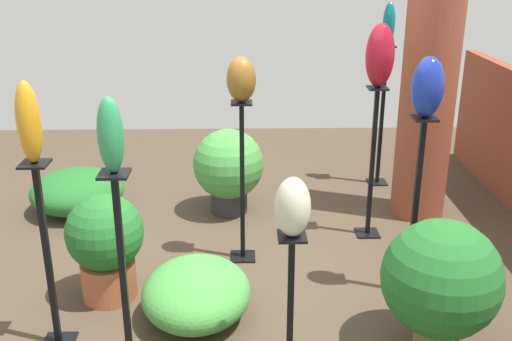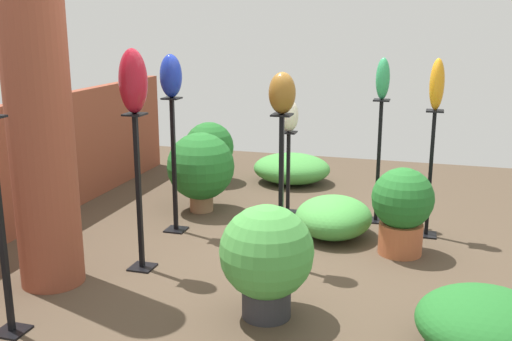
% 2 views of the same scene
% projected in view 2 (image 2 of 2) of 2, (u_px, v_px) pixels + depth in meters
% --- Properties ---
extents(ground_plane, '(8.00, 8.00, 0.00)m').
position_uv_depth(ground_plane, '(288.00, 253.00, 5.41)').
color(ground_plane, '#4C3D2D').
extents(brick_wall_back, '(5.60, 0.12, 1.28)m').
position_uv_depth(brick_wall_back, '(31.00, 165.00, 5.98)').
color(brick_wall_back, brown).
rests_on(brick_wall_back, ground).
extents(brick_pillar, '(0.49, 0.49, 2.71)m').
position_uv_depth(brick_pillar, '(39.00, 115.00, 4.49)').
color(brick_pillar, brown).
rests_on(brick_pillar, ground).
extents(pedestal_bronze, '(0.20, 0.20, 1.31)m').
position_uv_depth(pedestal_bronze, '(281.00, 198.00, 5.01)').
color(pedestal_bronze, black).
rests_on(pedestal_bronze, ground).
extents(pedestal_jade, '(0.20, 0.20, 1.28)m').
position_uv_depth(pedestal_jade, '(378.00, 167.00, 6.13)').
color(pedestal_jade, black).
rests_on(pedestal_jade, ground).
extents(pedestal_amber, '(0.20, 0.20, 1.24)m').
position_uv_depth(pedestal_amber, '(430.00, 179.00, 5.72)').
color(pedestal_amber, black).
rests_on(pedestal_amber, ground).
extents(pedestal_ivory, '(0.20, 0.20, 0.90)m').
position_uv_depth(pedestal_ivory, '(288.00, 177.00, 6.44)').
color(pedestal_ivory, black).
rests_on(pedestal_ivory, ground).
extents(pedestal_ruby, '(0.20, 0.20, 1.33)m').
position_uv_depth(pedestal_ruby, '(139.00, 199.00, 4.94)').
color(pedestal_ruby, black).
rests_on(pedestal_ruby, ground).
extents(pedestal_cobalt, '(0.20, 0.20, 1.33)m').
position_uv_depth(pedestal_cobalt, '(174.00, 171.00, 5.85)').
color(pedestal_cobalt, black).
rests_on(pedestal_cobalt, ground).
extents(pedestal_teal, '(0.20, 0.20, 1.48)m').
position_uv_depth(pedestal_teal, '(2.00, 237.00, 3.88)').
color(pedestal_teal, black).
rests_on(pedestal_teal, ground).
extents(art_vase_bronze, '(0.21, 0.22, 0.34)m').
position_uv_depth(art_vase_bronze, '(282.00, 93.00, 4.79)').
color(art_vase_bronze, brown).
rests_on(art_vase_bronze, pedestal_bronze).
extents(art_vase_jade, '(0.13, 0.14, 0.41)m').
position_uv_depth(art_vase_jade, '(383.00, 79.00, 5.91)').
color(art_vase_jade, '#2D9356').
rests_on(art_vase_jade, pedestal_jade).
extents(art_vase_amber, '(0.14, 0.14, 0.48)m').
position_uv_depth(art_vase_amber, '(437.00, 84.00, 5.50)').
color(art_vase_amber, orange).
rests_on(art_vase_amber, pedestal_amber).
extents(art_vase_ivory, '(0.20, 0.20, 0.34)m').
position_uv_depth(art_vase_ivory, '(289.00, 116.00, 6.27)').
color(art_vase_ivory, beige).
rests_on(art_vase_ivory, pedestal_ivory).
extents(art_vase_ruby, '(0.21, 0.23, 0.51)m').
position_uv_depth(art_vase_ruby, '(133.00, 81.00, 4.70)').
color(art_vase_ruby, maroon).
rests_on(art_vase_ruby, pedestal_ruby).
extents(art_vase_cobalt, '(0.20, 0.21, 0.41)m').
position_uv_depth(art_vase_cobalt, '(171.00, 76.00, 5.62)').
color(art_vase_cobalt, '#192D9E').
rests_on(art_vase_cobalt, pedestal_cobalt).
extents(potted_plant_walkway_edge, '(0.66, 0.66, 0.82)m').
position_uv_depth(potted_plant_walkway_edge, '(267.00, 256.00, 4.16)').
color(potted_plant_walkway_edge, '#2D2D33').
rests_on(potted_plant_walkway_edge, ground).
extents(potted_plant_near_pillar, '(0.55, 0.55, 0.79)m').
position_uv_depth(potted_plant_near_pillar, '(402.00, 207.00, 5.30)').
color(potted_plant_near_pillar, '#B25B38').
rests_on(potted_plant_near_pillar, ground).
extents(potted_plant_back_center, '(0.74, 0.74, 0.87)m').
position_uv_depth(potted_plant_back_center, '(201.00, 167.00, 6.50)').
color(potted_plant_back_center, '#936B4C').
rests_on(potted_plant_back_center, ground).
extents(potted_plant_mid_right, '(0.63, 0.63, 0.78)m').
position_uv_depth(potted_plant_mid_right, '(209.00, 149.00, 7.70)').
color(potted_plant_mid_right, gray).
rests_on(potted_plant_mid_right, ground).
extents(foliage_bed_east, '(0.87, 0.99, 0.38)m').
position_uv_depth(foliage_bed_east, '(292.00, 168.00, 7.71)').
color(foliage_bed_east, '#479942').
rests_on(foliage_bed_east, ground).
extents(foliage_bed_west, '(0.87, 0.88, 0.39)m').
position_uv_depth(foliage_bed_west, '(487.00, 324.00, 3.76)').
color(foliage_bed_west, '#236B28').
rests_on(foliage_bed_west, ground).
extents(foliage_bed_center, '(0.85, 0.74, 0.38)m').
position_uv_depth(foliage_bed_center, '(333.00, 217.00, 5.80)').
color(foliage_bed_center, '#479942').
rests_on(foliage_bed_center, ground).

